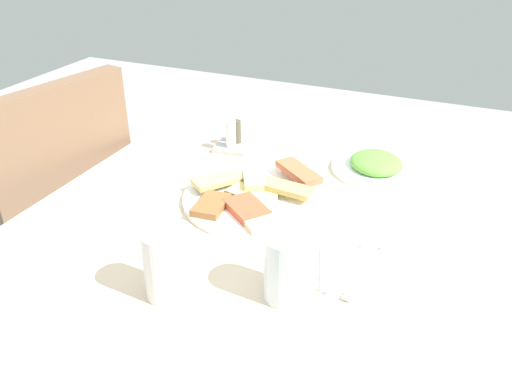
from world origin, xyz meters
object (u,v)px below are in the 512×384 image
object	(u,v)px
salad_plate_greens	(376,165)
paper_napkin	(357,271)
condiment_caddy	(233,140)
drinking_glass	(287,268)
dining_table	(255,236)
spoon	(347,266)
soda_can	(164,265)
fork	(368,271)
dining_chair	(52,217)
pide_platter	(257,197)

from	to	relation	value
salad_plate_greens	paper_napkin	world-z (taller)	salad_plate_greens
condiment_caddy	drinking_glass	bearing A→B (deg)	-146.05
dining_table	spoon	world-z (taller)	spoon
soda_can	condiment_caddy	distance (m)	0.59
fork	salad_plate_greens	bearing A→B (deg)	20.72
paper_napkin	condiment_caddy	world-z (taller)	condiment_caddy
drinking_glass	paper_napkin	xyz separation A→B (m)	(0.11, -0.09, -0.06)
dining_chair	spoon	bearing A→B (deg)	-100.57
pide_platter	fork	bearing A→B (deg)	-119.00
soda_can	fork	world-z (taller)	soda_can
dining_chair	pide_platter	world-z (taller)	dining_chair
soda_can	drinking_glass	xyz separation A→B (m)	(0.08, -0.18, -0.00)
drinking_glass	paper_napkin	size ratio (longest dim) A/B	0.90
dining_table	salad_plate_greens	bearing A→B (deg)	-36.10
pide_platter	drinking_glass	world-z (taller)	drinking_glass
dining_table	fork	xyz separation A→B (m)	(-0.13, -0.27, 0.08)
dining_table	pide_platter	world-z (taller)	pide_platter
soda_can	spoon	bearing A→B (deg)	-53.96
drinking_glass	dining_table	bearing A→B (deg)	33.67
salad_plate_greens	paper_napkin	xyz separation A→B (m)	(-0.40, -0.06, -0.01)
dining_chair	pide_platter	distance (m)	0.66
spoon	drinking_glass	bearing A→B (deg)	160.06
dining_chair	pide_platter	bearing A→B (deg)	-90.75
salad_plate_greens	fork	xyz separation A→B (m)	(-0.40, -0.07, -0.01)
pide_platter	spoon	xyz separation A→B (m)	(-0.15, -0.24, -0.01)
condiment_caddy	salad_plate_greens	bearing A→B (deg)	-86.60
drinking_glass	dining_chair	bearing A→B (deg)	70.96
spoon	dining_table	bearing A→B (deg)	74.32
pide_platter	salad_plate_greens	xyz separation A→B (m)	(0.25, -0.20, 0.00)
dining_table	paper_napkin	size ratio (longest dim) A/B	9.03
fork	pide_platter	bearing A→B (deg)	71.43
paper_napkin	spoon	distance (m)	0.02
salad_plate_greens	drinking_glass	bearing A→B (deg)	175.97
pide_platter	condiment_caddy	distance (m)	0.28
paper_napkin	fork	world-z (taller)	fork
paper_napkin	dining_chair	bearing A→B (deg)	79.64
dining_chair	spoon	size ratio (longest dim) A/B	5.49
fork	spoon	size ratio (longest dim) A/B	1.07
paper_napkin	pide_platter	bearing A→B (deg)	59.34
dining_chair	spoon	world-z (taller)	dining_chair
drinking_glass	fork	world-z (taller)	drinking_glass
fork	condiment_caddy	distance (m)	0.59
soda_can	dining_chair	bearing A→B (deg)	60.25
pide_platter	paper_napkin	bearing A→B (deg)	-120.66
salad_plate_greens	dining_table	bearing A→B (deg)	143.90
pide_platter	drinking_glass	size ratio (longest dim) A/B	2.77
soda_can	drinking_glass	bearing A→B (deg)	-67.69
pide_platter	salad_plate_greens	bearing A→B (deg)	-39.05
drinking_glass	fork	bearing A→B (deg)	-44.50
fork	condiment_caddy	world-z (taller)	condiment_caddy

